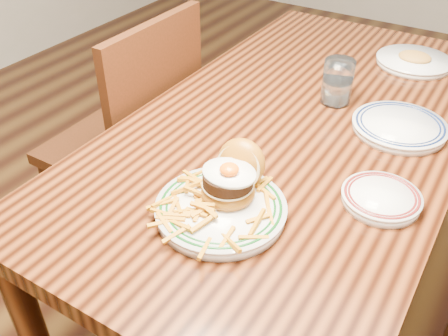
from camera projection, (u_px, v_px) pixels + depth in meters
The scene contains 8 objects.
floor at pixel (284, 295), 1.83m from camera, with size 6.00×6.00×0.00m, color black.
table at pixel (300, 145), 1.44m from camera, with size 0.85×1.60×0.75m.
chair_left at pixel (133, 140), 1.73m from camera, with size 0.45×0.45×0.96m.
main_plate at pixel (224, 197), 1.05m from camera, with size 0.28×0.29×0.13m.
side_plate at pixel (381, 198), 1.09m from camera, with size 0.17×0.17×0.03m.
rear_plate at pixel (399, 126), 1.33m from camera, with size 0.25×0.25×0.03m.
water_glass at pixel (337, 84), 1.43m from camera, with size 0.09×0.09×0.13m.
far_plate at pixel (414, 61), 1.66m from camera, with size 0.25×0.25×0.04m.
Camera 1 is at (0.44, -1.14, 1.46)m, focal length 40.00 mm.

